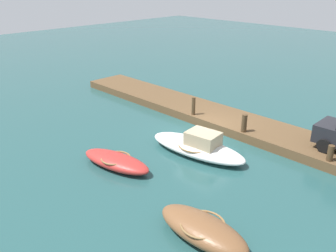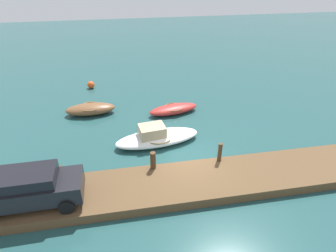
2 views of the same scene
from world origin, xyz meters
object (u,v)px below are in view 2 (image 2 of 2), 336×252
Objects in this scene: motorboat_white at (157,137)px; mooring_post_mid_west at (153,160)px; mooring_post_mid_east at (220,152)px; marker_buoy at (91,85)px; rowboat_brown at (90,109)px; mooring_post_west at (60,172)px; parked_car at (28,188)px; rowboat_red at (173,109)px.

motorboat_white is 2.95m from mooring_post_mid_west.
mooring_post_mid_west reaches higher than motorboat_white.
marker_buoy is (-7.00, 11.91, -0.68)m from mooring_post_mid_east.
mooring_post_mid_west reaches higher than rowboat_brown.
motorboat_white is 7.29× the size of mooring_post_west.
marker_buoy is at bearing 81.64° from parked_car.
rowboat_brown is at bearing 159.82° from rowboat_red.
rowboat_brown is 5.75× the size of marker_buoy.
parked_car is 7.48× the size of marker_buoy.
mooring_post_mid_east is (6.80, -7.24, 0.60)m from rowboat_brown.
marker_buoy is at bearing 125.37° from rowboat_red.
mooring_post_west reaches higher than marker_buoy.
parked_car reaches higher than mooring_post_west.
rowboat_brown is 3.67× the size of mooring_post_mid_west.
parked_car is (-5.35, -1.43, 0.40)m from mooring_post_mid_west.
mooring_post_mid_east reaches higher than mooring_post_mid_west.
rowboat_brown is at bearing 82.48° from mooring_post_west.
mooring_post_west is at bearing -98.56° from rowboat_brown.
parked_car is (-0.99, -1.43, 0.50)m from mooring_post_west.
marker_buoy is (1.74, 13.34, -1.03)m from parked_car.
motorboat_white is at bearing 34.86° from parked_car.
rowboat_brown is at bearing 124.77° from motorboat_white.
mooring_post_west is (-0.96, -7.24, 0.44)m from rowboat_brown.
rowboat_brown is 0.77× the size of parked_car.
motorboat_white is at bearing 134.72° from mooring_post_mid_east.
mooring_post_mid_east is (3.39, 0.00, 0.05)m from mooring_post_mid_west.
mooring_post_mid_east is (2.81, -2.84, 0.57)m from motorboat_white.
rowboat_brown is at bearing 115.20° from mooring_post_mid_west.
mooring_post_mid_east reaches higher than marker_buoy.
parked_car is 13.49m from marker_buoy.
motorboat_white is 9.99m from marker_buoy.
mooring_post_west is at bearing -93.61° from marker_buoy.
parked_car is (-7.62, -7.77, 1.01)m from rowboat_red.
rowboat_red is at bearing -10.04° from rowboat_brown.
rowboat_red is 6.76m from mooring_post_mid_west.
rowboat_red is at bearing 43.71° from mooring_post_west.
rowboat_brown is 9.95m from mooring_post_mid_east.
parked_car reaches higher than motorboat_white.
mooring_post_mid_west reaches higher than rowboat_red.
mooring_post_mid_east reaches higher than rowboat_red.
mooring_post_west is 0.16× the size of parked_car.
marker_buoy is at bearing 86.39° from mooring_post_west.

